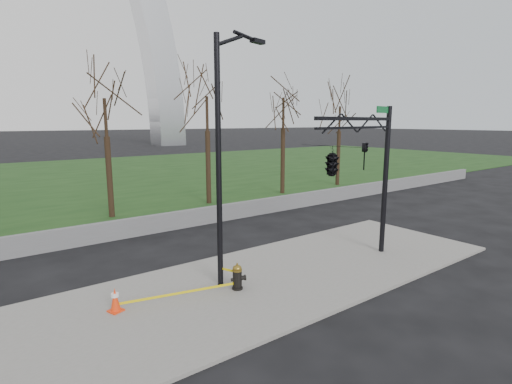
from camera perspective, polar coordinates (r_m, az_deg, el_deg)
ground at (r=14.18m, az=3.31°, el=-12.27°), size 500.00×500.00×0.00m
sidewalk at (r=14.16m, az=3.31°, el=-12.08°), size 18.00×6.00×0.10m
grass_strip at (r=41.23m, az=-24.67°, el=1.77°), size 120.00×40.00×0.06m
guardrail at (r=20.49m, az=-11.28°, el=-4.01°), size 60.00×0.30×0.90m
tree_row at (r=22.99m, az=-20.39°, el=5.54°), size 42.07×4.00×7.59m
fire_hydrant at (r=12.90m, az=-2.67°, el=-12.22°), size 0.54×0.37×0.87m
traffic_cone at (r=12.19m, az=-19.72°, el=-14.47°), size 0.46×0.46×0.70m
street_light at (r=12.50m, az=-4.76°, el=6.87°), size 2.34×0.81×8.21m
traffic_signal_mast at (r=13.69m, az=12.68°, el=4.65°), size 5.03×2.54×6.00m
caution_tape at (r=12.54m, az=-9.81°, el=-13.71°), size 3.62×0.82×0.44m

